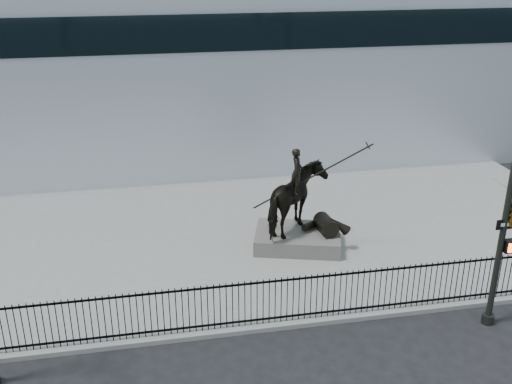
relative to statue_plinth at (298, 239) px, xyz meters
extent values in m
plane|color=black|center=(-2.60, -5.86, -0.44)|extent=(120.00, 120.00, 0.00)
cube|color=gray|center=(-2.60, 1.14, -0.37)|extent=(30.00, 12.00, 0.15)
cube|color=silver|center=(-2.60, 14.14, 4.06)|extent=(44.00, 14.00, 9.00)
cube|color=black|center=(-2.60, -4.61, -0.14)|extent=(22.00, 0.05, 0.05)
cube|color=black|center=(-2.60, -4.61, 1.11)|extent=(22.00, 0.05, 0.05)
cube|color=black|center=(-2.60, -4.61, 0.46)|extent=(22.00, 0.03, 1.50)
cube|color=#514F4A|center=(0.00, 0.00, 0.00)|extent=(3.58, 2.93, 0.58)
imported|color=black|center=(0.00, 0.00, 1.53)|extent=(2.71, 2.95, 2.47)
imported|color=black|center=(-0.09, 0.03, 2.66)|extent=(0.56, 0.70, 1.67)
cylinder|color=black|center=(0.33, -0.10, 2.40)|extent=(3.83, 1.18, 2.52)
cylinder|color=black|center=(4.40, -5.66, -0.29)|extent=(0.36, 0.36, 0.30)
cylinder|color=black|center=(4.40, -5.66, 3.06)|extent=(0.18, 0.18, 7.00)
cube|color=black|center=(4.68, -5.71, 2.16)|extent=(0.38, 0.22, 0.38)
cube|color=black|center=(4.60, -5.71, 2.86)|extent=(0.95, 0.03, 0.30)
camera|label=1|loc=(-5.30, -19.15, 10.07)|focal=42.00mm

